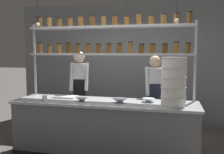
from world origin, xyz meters
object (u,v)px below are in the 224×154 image
Objects in this scene: chef_center at (154,93)px; serving_cup_front at (45,98)px; prep_bowl_center_front at (82,100)px; prep_bowl_center_back at (149,100)px; prep_bowl_near_left at (120,101)px; container_stack at (174,82)px; cutting_board at (65,97)px; chef_left at (80,88)px; spice_shelf_unit at (109,42)px.

chef_center is 17.74× the size of serving_cup_front.
prep_bowl_center_front is 0.97× the size of prep_bowl_center_back.
prep_bowl_near_left is 0.47m from prep_bowl_center_back.
cutting_board is at bearing 171.02° from container_stack.
chef_center is 1.02m from container_stack.
cutting_board is 4.29× the size of serving_cup_front.
chef_left is 1.23m from prep_bowl_near_left.
prep_bowl_near_left is 1.23m from serving_cup_front.
chef_center is at bearing 30.55° from serving_cup_front.
prep_bowl_center_back is 2.25× the size of serving_cup_front.
spice_shelf_unit is 31.18× the size of serving_cup_front.
serving_cup_front is at bearing -162.61° from chef_center.
chef_center is 8.11× the size of prep_bowl_center_front.
cutting_board is 0.48m from prep_bowl_center_front.
spice_shelf_unit is 1.33m from container_stack.
container_stack is at bearing -8.98° from cutting_board.
prep_bowl_near_left is at bearing -12.49° from cutting_board.
cutting_board is at bearing -110.38° from chef_left.
container_stack is 0.89m from prep_bowl_near_left.
cutting_board is at bearing -171.23° from chef_center.
container_stack is (0.34, -0.90, 0.33)m from chef_center.
serving_cup_front reaches higher than prep_bowl_center_front.
chef_left is 1.99m from container_stack.
prep_bowl_center_front reaches higher than cutting_board.
chef_left is 0.54m from cutting_board.
spice_shelf_unit is at bearing -162.41° from chef_center.
chef_left reaches higher than prep_bowl_center_front.
serving_cup_front is (-0.25, -0.92, -0.04)m from chef_left.
serving_cup_front is at bearing -115.15° from cutting_board.
chef_center is at bearing 30.75° from spice_shelf_unit.
chef_left is at bearing 151.84° from spice_shelf_unit.
prep_bowl_center_front is (-0.35, -0.41, -0.94)m from spice_shelf_unit.
chef_center is at bearing 110.32° from container_stack.
spice_shelf_unit is 1.09m from prep_bowl_center_front.
spice_shelf_unit is at bearing 163.43° from prep_bowl_center_back.
prep_bowl_center_back is at bearing 11.60° from serving_cup_front.
chef_center is 1.98m from serving_cup_front.
spice_shelf_unit is at bearing 157.64° from container_stack.
prep_bowl_center_back is 1.69m from serving_cup_front.
chef_center reaches higher than cutting_board.
chef_left is 0.96m from serving_cup_front.
chef_center reaches higher than prep_bowl_center_front.
prep_bowl_center_front is at bearing -155.41° from chef_center.
spice_shelf_unit is 3.98× the size of container_stack.
spice_shelf_unit is at bearing 11.80° from cutting_board.
chef_center is 0.97m from prep_bowl_near_left.
chef_left is 4.33× the size of cutting_board.
container_stack reaches higher than cutting_board.
chef_left is at bearing 170.16° from chef_center.
chef_left reaches higher than serving_cup_front.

